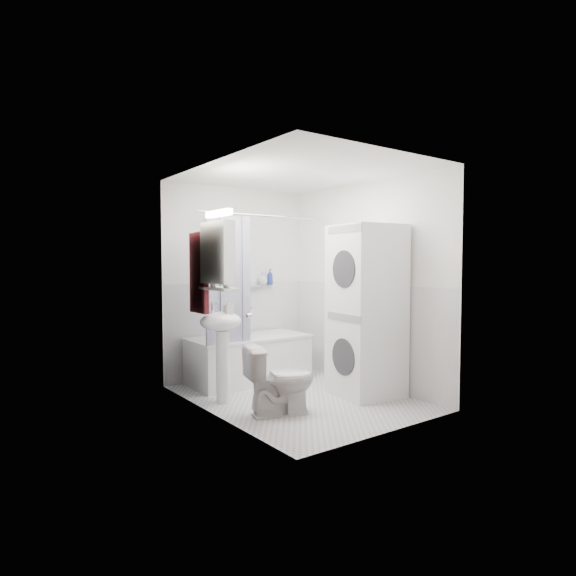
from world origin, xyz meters
TOP-DOWN VIEW (x-y plane):
  - floor at (0.00, 0.00)m, footprint 2.60×2.60m
  - room_walls at (0.00, 0.00)m, footprint 2.60×2.60m
  - wainscot at (0.00, 0.29)m, footprint 1.98×2.58m
  - door at (-0.95, -0.55)m, footprint 0.05×2.00m
  - bathtub at (-0.06, 0.92)m, footprint 1.46×0.69m
  - tub_spout at (0.14, 1.25)m, footprint 0.04×0.12m
  - curtain_rod at (-0.06, 0.63)m, footprint 1.64×0.02m
  - shower_curtain at (-0.50, 0.63)m, footprint 0.55×0.02m
  - sink at (-0.75, 0.32)m, footprint 0.44×0.37m
  - medicine_cabinet at (-0.90, 0.10)m, footprint 0.13×0.50m
  - shelf at (-0.89, 0.10)m, footprint 0.18×0.54m
  - shower_caddy at (0.19, 1.24)m, footprint 0.22×0.06m
  - towel at (-0.94, 0.44)m, footprint 0.07×0.35m
  - washer_dryer at (0.68, -0.34)m, footprint 0.74×0.74m
  - toilet at (-0.48, -0.35)m, footprint 0.75×0.54m
  - soap_pump at (-0.71, 0.25)m, footprint 0.08×0.17m
  - shelf_bottle at (-0.89, -0.05)m, footprint 0.07×0.18m
  - shelf_cup at (-0.89, 0.22)m, footprint 0.10×0.09m
  - shampoo_a at (0.35, 1.24)m, footprint 0.13×0.17m
  - shampoo_b at (0.47, 1.24)m, footprint 0.08×0.21m

SIDE VIEW (x-z plane):
  - floor at x=0.00m, z-range 0.00..0.00m
  - bathtub at x=-0.06m, z-range 0.03..0.58m
  - toilet at x=-0.48m, z-range 0.00..0.66m
  - wainscot at x=0.00m, z-range -0.69..1.89m
  - sink at x=-0.75m, z-range 0.18..1.22m
  - tub_spout at x=0.14m, z-range 0.86..0.89m
  - washer_dryer at x=0.68m, z-range 0.00..1.86m
  - soap_pump at x=-0.71m, z-range 0.91..0.99m
  - door at x=-0.95m, z-range 0.00..2.00m
  - shower_caddy at x=0.19m, z-range 1.14..1.16m
  - shelf at x=-0.89m, z-range 1.19..1.21m
  - shampoo_b at x=0.47m, z-range 1.16..1.24m
  - shampoo_a at x=0.35m, z-range 1.16..1.29m
  - shelf_bottle at x=-0.89m, z-range 1.21..1.28m
  - shower_curtain at x=-0.50m, z-range 0.52..1.98m
  - shelf_cup at x=-0.89m, z-range 1.21..1.31m
  - towel at x=-0.94m, z-range 0.95..1.79m
  - room_walls at x=0.00m, z-range 0.19..2.79m
  - medicine_cabinet at x=-0.90m, z-range 1.21..1.92m
  - curtain_rod at x=-0.06m, z-range 1.99..2.01m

